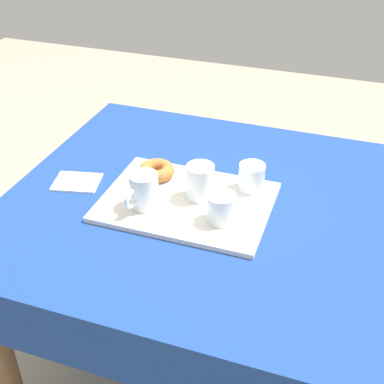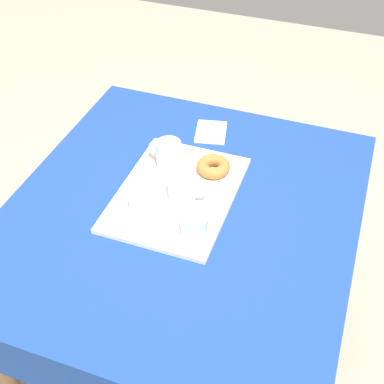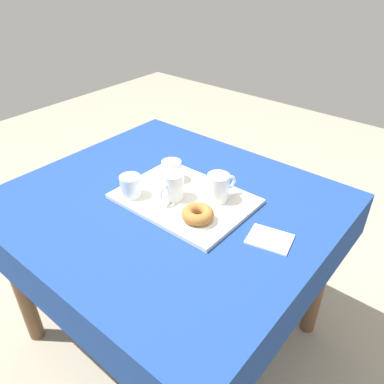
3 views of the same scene
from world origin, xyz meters
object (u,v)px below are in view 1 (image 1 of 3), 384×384
serving_tray (187,202)px  sugar_donut_left (157,171)px  dining_table (207,229)px  donut_plate_left (157,177)px  tea_mug_right (144,192)px  water_glass_far (221,209)px  tea_mug_left (200,182)px  water_glass_near (252,178)px  paper_napkin (77,182)px

serving_tray → sugar_donut_left: sugar_donut_left is taller
dining_table → donut_plate_left: (-0.17, 0.04, 0.12)m
tea_mug_right → sugar_donut_left: size_ratio=1.10×
serving_tray → water_glass_far: (0.11, -0.06, 0.04)m
dining_table → water_glass_far: size_ratio=14.41×
dining_table → tea_mug_left: (-0.02, -0.01, 0.16)m
donut_plate_left → dining_table: bearing=-13.6°
water_glass_near → donut_plate_left: 0.28m
water_glass_far → paper_napkin: size_ratio=0.59×
water_glass_near → donut_plate_left: size_ratio=0.69×
tea_mug_right → donut_plate_left: bearing=98.9°
water_glass_far → water_glass_near: bearing=77.4°
dining_table → donut_plate_left: 0.21m
dining_table → tea_mug_left: 0.16m
tea_mug_left → dining_table: bearing=14.7°
water_glass_near → paper_napkin: water_glass_near is taller
water_glass_near → sugar_donut_left: bearing=-172.4°
tea_mug_right → water_glass_near: 0.31m
donut_plate_left → sugar_donut_left: size_ratio=1.06×
serving_tray → donut_plate_left: bearing=147.8°
serving_tray → water_glass_far: bearing=-27.4°
paper_napkin → serving_tray: bearing=0.7°
tea_mug_left → water_glass_far: 0.12m
tea_mug_left → sugar_donut_left: tea_mug_left is taller
dining_table → tea_mug_right: tea_mug_right is taller
serving_tray → tea_mug_right: tea_mug_right is taller
water_glass_far → donut_plate_left: bearing=150.1°
tea_mug_left → water_glass_near: tea_mug_left is taller
donut_plate_left → water_glass_near: bearing=7.6°
water_glass_near → dining_table: bearing=-143.3°
tea_mug_left → water_glass_far: bearing=-46.0°
serving_tray → paper_napkin: 0.34m
donut_plate_left → paper_napkin: (-0.22, -0.08, -0.02)m
dining_table → tea_mug_left: tea_mug_left is taller
sugar_donut_left → paper_napkin: bearing=-160.1°
serving_tray → paper_napkin: size_ratio=3.49×
serving_tray → sugar_donut_left: size_ratio=4.34×
tea_mug_left → donut_plate_left: tea_mug_left is taller
tea_mug_right → water_glass_far: 0.21m
water_glass_far → paper_napkin: bearing=173.1°
tea_mug_left → sugar_donut_left: 0.16m
water_glass_far → paper_napkin: (-0.46, 0.05, -0.05)m
dining_table → water_glass_near: (0.10, 0.08, 0.15)m
dining_table → water_glass_far: (0.07, -0.09, 0.15)m
water_glass_near → tea_mug_left: bearing=-146.3°
water_glass_near → sugar_donut_left: water_glass_near is taller
dining_table → sugar_donut_left: (-0.17, 0.04, 0.14)m
donut_plate_left → sugar_donut_left: bearing=0.0°
serving_tray → donut_plate_left: 0.14m
serving_tray → paper_napkin: (-0.34, -0.00, -0.00)m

